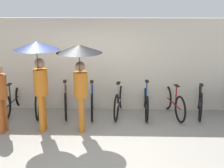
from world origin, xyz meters
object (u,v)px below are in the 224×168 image
(parked_bicycle_1, at_px, (13,100))
(parked_bicycle_5, at_px, (119,101))
(parked_bicycle_3, at_px, (66,100))
(parked_bicycle_2, at_px, (39,100))
(parked_bicycle_7, at_px, (173,102))
(pedestrian_leading, at_px, (0,93))
(pedestrian_trailing, at_px, (80,64))
(parked_bicycle_4, at_px, (92,101))
(pedestrian_center, at_px, (38,62))
(parked_bicycle_8, at_px, (200,100))
(parked_bicycle_6, at_px, (146,101))

(parked_bicycle_1, height_order, parked_bicycle_5, parked_bicycle_1)
(parked_bicycle_3, bearing_deg, parked_bicycle_2, 83.04)
(parked_bicycle_1, relative_size, parked_bicycle_7, 1.06)
(pedestrian_leading, height_order, pedestrian_trailing, pedestrian_trailing)
(parked_bicycle_7, bearing_deg, parked_bicycle_1, 77.61)
(parked_bicycle_1, distance_m, parked_bicycle_7, 4.31)
(parked_bicycle_7, xyz_separation_m, pedestrian_trailing, (-2.30, -1.17, 1.27))
(parked_bicycle_3, xyz_separation_m, pedestrian_trailing, (0.57, -1.23, 1.25))
(parked_bicycle_1, bearing_deg, parked_bicycle_4, -90.66)
(parked_bicycle_2, distance_m, pedestrian_center, 1.79)
(parked_bicycle_2, bearing_deg, parked_bicycle_8, -97.90)
(parked_bicycle_1, bearing_deg, parked_bicycle_5, -89.41)
(pedestrian_leading, bearing_deg, parked_bicycle_4, -141.16)
(parked_bicycle_5, bearing_deg, parked_bicycle_3, 97.45)
(parked_bicycle_2, height_order, parked_bicycle_3, parked_bicycle_3)
(parked_bicycle_2, distance_m, pedestrian_trailing, 2.15)
(parked_bicycle_8, xyz_separation_m, pedestrian_leading, (-4.86, -1.29, 0.55))
(parked_bicycle_3, relative_size, parked_bicycle_5, 1.01)
(parked_bicycle_6, bearing_deg, parked_bicycle_2, 92.54)
(parked_bicycle_3, xyz_separation_m, pedestrian_center, (-0.35, -1.22, 1.29))
(parked_bicycle_2, distance_m, parked_bicycle_3, 0.72)
(parked_bicycle_1, relative_size, parked_bicycle_8, 1.03)
(parked_bicycle_1, bearing_deg, parked_bicycle_3, -89.61)
(pedestrian_center, bearing_deg, parked_bicycle_3, -104.33)
(parked_bicycle_5, distance_m, pedestrian_leading, 3.03)
(pedestrian_center, bearing_deg, parked_bicycle_1, -47.04)
(parked_bicycle_8, distance_m, pedestrian_leading, 5.06)
(parked_bicycle_7, bearing_deg, parked_bicycle_3, 77.43)
(parked_bicycle_5, distance_m, parked_bicycle_6, 0.72)
(pedestrian_center, bearing_deg, parked_bicycle_6, -152.13)
(parked_bicycle_4, relative_size, parked_bicycle_6, 0.98)
(pedestrian_center, bearing_deg, pedestrian_trailing, -178.50)
(parked_bicycle_1, height_order, parked_bicycle_7, parked_bicycle_7)
(pedestrian_trailing, bearing_deg, parked_bicycle_8, -161.34)
(parked_bicycle_6, distance_m, parked_bicycle_8, 1.44)
(parked_bicycle_4, relative_size, pedestrian_leading, 1.04)
(parked_bicycle_5, relative_size, parked_bicycle_7, 1.03)
(pedestrian_trailing, bearing_deg, pedestrian_leading, -3.50)
(parked_bicycle_4, bearing_deg, parked_bicycle_3, 81.94)
(parked_bicycle_7, height_order, pedestrian_center, pedestrian_center)
(parked_bicycle_2, distance_m, parked_bicycle_8, 4.32)
(pedestrian_leading, distance_m, pedestrian_center, 1.17)
(parked_bicycle_4, height_order, pedestrian_trailing, pedestrian_trailing)
(parked_bicycle_1, bearing_deg, pedestrian_leading, -171.21)
(parked_bicycle_7, distance_m, pedestrian_center, 3.67)
(pedestrian_leading, bearing_deg, parked_bicycle_5, -147.64)
(parked_bicycle_2, xyz_separation_m, pedestrian_leading, (-0.54, -1.21, 0.56))
(parked_bicycle_7, relative_size, pedestrian_trailing, 0.80)
(parked_bicycle_1, xyz_separation_m, pedestrian_trailing, (2.01, -1.24, 1.28))
(parked_bicycle_8, distance_m, pedestrian_center, 4.34)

